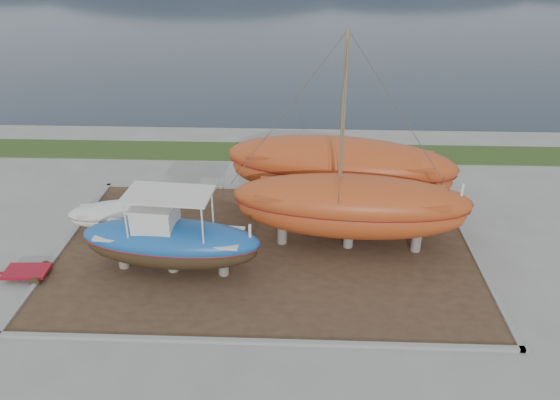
# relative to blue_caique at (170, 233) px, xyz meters

# --- Properties ---
(ground) EXTENTS (140.00, 140.00, 0.00)m
(ground) POSITION_rel_blue_caique_xyz_m (3.77, -2.14, -1.85)
(ground) COLOR gray
(ground) RESTS_ON ground
(dirt_patch) EXTENTS (18.00, 12.00, 0.06)m
(dirt_patch) POSITION_rel_blue_caique_xyz_m (3.77, 1.86, -1.82)
(dirt_patch) COLOR #422D1E
(dirt_patch) RESTS_ON ground
(curb_frame) EXTENTS (18.60, 12.60, 0.15)m
(curb_frame) POSITION_rel_blue_caique_xyz_m (3.77, 1.86, -1.77)
(curb_frame) COLOR gray
(curb_frame) RESTS_ON ground
(grass_strip) EXTENTS (44.00, 3.00, 0.08)m
(grass_strip) POSITION_rel_blue_caique_xyz_m (3.77, 13.36, -1.81)
(grass_strip) COLOR #284219
(grass_strip) RESTS_ON ground
(sea) EXTENTS (260.00, 100.00, 0.04)m
(sea) POSITION_rel_blue_caique_xyz_m (3.77, 67.86, -1.85)
(sea) COLOR #1A2635
(sea) RESTS_ON ground
(blue_caique) EXTENTS (7.59, 2.93, 3.58)m
(blue_caique) POSITION_rel_blue_caique_xyz_m (0.00, 0.00, 0.00)
(blue_caique) COLOR #1B59AB
(blue_caique) RESTS_ON dirt_patch
(white_dinghy) EXTENTS (4.78, 2.61, 1.36)m
(white_dinghy) POSITION_rel_blue_caique_xyz_m (-3.22, 3.28, -1.11)
(white_dinghy) COLOR silver
(white_dinghy) RESTS_ON dirt_patch
(orange_sailboat) EXTENTS (10.48, 3.78, 9.43)m
(orange_sailboat) POSITION_rel_blue_caique_xyz_m (7.40, 2.19, 2.93)
(orange_sailboat) COLOR #AD421A
(orange_sailboat) RESTS_ON dirt_patch
(orange_bare_hull) EXTENTS (11.66, 5.25, 3.69)m
(orange_bare_hull) POSITION_rel_blue_caique_xyz_m (7.11, 5.71, 0.05)
(orange_bare_hull) COLOR #AD421A
(orange_bare_hull) RESTS_ON dirt_patch
(red_trailer) EXTENTS (2.68, 1.43, 0.37)m
(red_trailer) POSITION_rel_blue_caique_xyz_m (-5.91, -0.68, -1.66)
(red_trailer) COLOR maroon
(red_trailer) RESTS_ON ground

